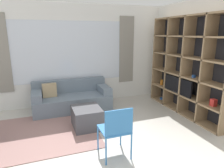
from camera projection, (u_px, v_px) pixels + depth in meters
name	position (u px, v px, depth m)	size (l,w,h in m)	color
wall_back	(69.00, 55.00, 5.37)	(6.60, 0.11, 2.70)	white
wall_right	(194.00, 58.00, 4.79)	(0.07, 4.41, 2.70)	white
area_rug	(37.00, 134.00, 3.95)	(2.30, 1.86, 0.01)	gray
shelving_unit	(188.00, 67.00, 4.78)	(0.35, 2.51, 2.33)	#232328
couch_main	(72.00, 99.00, 5.19)	(1.93, 0.86, 0.73)	slate
ottoman	(87.00, 118.00, 4.19)	(0.57, 0.65, 0.43)	#47474C
folding_chair	(116.00, 128.00, 3.08)	(0.44, 0.46, 0.86)	#3375B7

